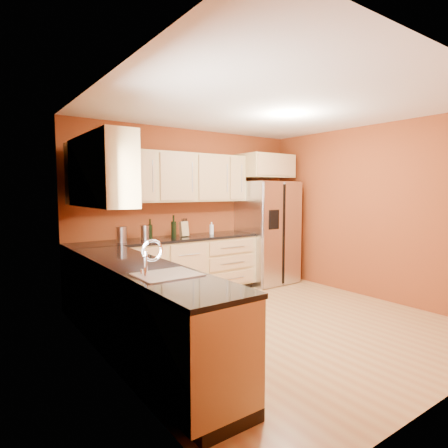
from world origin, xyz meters
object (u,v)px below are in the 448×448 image
at_px(canister_left, 145,232).
at_px(soap_dispenser, 212,228).
at_px(wine_bottle_a, 174,227).
at_px(refrigerator, 267,232).
at_px(knife_block, 184,229).

xyz_separation_m(canister_left, soap_dispenser, (1.13, -0.03, -0.00)).
height_order(canister_left, wine_bottle_a, wine_bottle_a).
xyz_separation_m(refrigerator, wine_bottle_a, (-1.84, 0.01, 0.20)).
bearing_deg(refrigerator, wine_bottle_a, 179.56).
relative_size(canister_left, knife_block, 0.90).
distance_m(canister_left, knife_block, 0.63).
distance_m(refrigerator, wine_bottle_a, 1.85).
distance_m(wine_bottle_a, knife_block, 0.25).
bearing_deg(soap_dispenser, refrigerator, -4.74).
relative_size(refrigerator, canister_left, 8.74).
height_order(wine_bottle_a, soap_dispenser, wine_bottle_a).
xyz_separation_m(refrigerator, soap_dispenser, (-1.11, 0.09, 0.13)).
bearing_deg(refrigerator, canister_left, 176.82).
bearing_deg(canister_left, soap_dispenser, -1.63).
bearing_deg(knife_block, refrigerator, 2.67).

